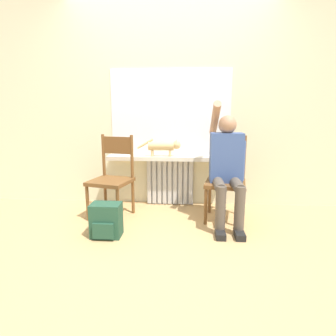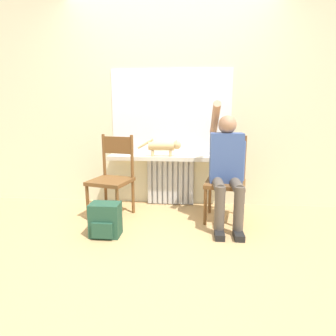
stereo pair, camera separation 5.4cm
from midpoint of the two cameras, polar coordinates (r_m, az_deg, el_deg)
ground_plane at (r=2.62m, az=-0.98°, el=-15.22°), size 12.00×12.00×0.00m
wall_with_window at (r=3.58m, az=1.08°, el=14.15°), size 7.00×0.06×2.70m
radiator at (r=3.60m, az=0.93°, el=-2.78°), size 0.59×0.08×0.59m
windowsill at (r=3.47m, az=0.87°, el=2.09°), size 1.54×0.23×0.05m
window_glass at (r=3.54m, az=1.03°, el=11.20°), size 1.48×0.01×1.05m
chair_left at (r=3.22m, az=-10.77°, el=-1.67°), size 0.51×0.51×0.92m
chair_right at (r=3.13m, az=12.13°, el=-2.11°), size 0.49×0.49×0.92m
person at (r=2.98m, az=12.37°, el=0.59°), size 0.36×0.96×1.29m
cat at (r=3.42m, az=-0.24°, el=4.49°), size 0.53×0.10×0.22m
backpack at (r=2.78m, az=-12.07°, el=-10.31°), size 0.28×0.22×0.32m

